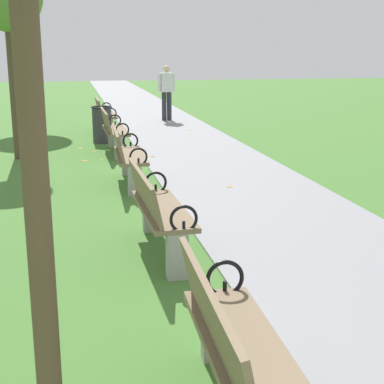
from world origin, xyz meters
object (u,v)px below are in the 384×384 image
at_px(park_bench_2, 237,350).
at_px(park_bench_3, 158,209).
at_px(tree_2, 9,1).
at_px(pedestrian_walking, 167,90).
at_px(park_bench_6, 104,114).
at_px(trash_bin, 102,124).
at_px(park_bench_4, 127,155).
at_px(park_bench_5, 113,130).

bearing_deg(park_bench_2, park_bench_3, 90.00).
distance_m(tree_2, pedestrian_walking, 6.95).
xyz_separation_m(park_bench_2, park_bench_6, (-0.00, 12.10, 0.00)).
bearing_deg(park_bench_3, park_bench_6, 90.00).
bearing_deg(trash_bin, park_bench_3, -88.89).
height_order(tree_2, pedestrian_walking, tree_2).
relative_size(tree_2, trash_bin, 4.51).
relative_size(park_bench_4, park_bench_6, 1.00).
bearing_deg(park_bench_4, pedestrian_walking, 76.24).
bearing_deg(park_bench_2, park_bench_4, 90.00).
xyz_separation_m(tree_2, pedestrian_walking, (3.86, 5.40, -2.06)).
distance_m(park_bench_2, park_bench_3, 2.96).
height_order(park_bench_4, trash_bin, park_bench_4).
bearing_deg(pedestrian_walking, park_bench_3, -99.94).
xyz_separation_m(park_bench_5, park_bench_6, (-0.00, 2.99, 0.00)).
relative_size(park_bench_2, pedestrian_walking, 1.00).
distance_m(park_bench_2, park_bench_6, 12.10).
xyz_separation_m(park_bench_3, park_bench_6, (-0.00, 9.14, 0.00)).
bearing_deg(pedestrian_walking, park_bench_6, -131.88).
bearing_deg(park_bench_3, park_bench_4, 90.00).
height_order(park_bench_6, trash_bin, park_bench_6).
bearing_deg(park_bench_3, trash_bin, 91.11).
relative_size(park_bench_2, park_bench_4, 1.00).
bearing_deg(park_bench_4, park_bench_2, -90.00).
relative_size(park_bench_5, pedestrian_walking, 0.99).
bearing_deg(park_bench_4, park_bench_6, 90.00).
xyz_separation_m(park_bench_3, park_bench_4, (0.00, 3.23, 0.00)).
bearing_deg(park_bench_2, park_bench_6, 90.00).
xyz_separation_m(park_bench_5, pedestrian_walking, (1.99, 5.21, 0.44)).
bearing_deg(trash_bin, park_bench_5, -84.25).
xyz_separation_m(park_bench_6, pedestrian_walking, (1.99, 2.22, 0.44)).
bearing_deg(tree_2, pedestrian_walking, 54.47).
height_order(park_bench_2, park_bench_4, same).
bearing_deg(park_bench_6, trash_bin, -95.52).
bearing_deg(park_bench_4, trash_bin, 91.92).
relative_size(park_bench_6, trash_bin, 1.91).
distance_m(park_bench_3, tree_2, 6.73).
distance_m(tree_2, trash_bin, 3.50).
distance_m(park_bench_5, pedestrian_walking, 5.59).
relative_size(park_bench_4, park_bench_5, 1.00).
height_order(park_bench_3, park_bench_4, same).
bearing_deg(park_bench_4, park_bench_3, -90.00).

